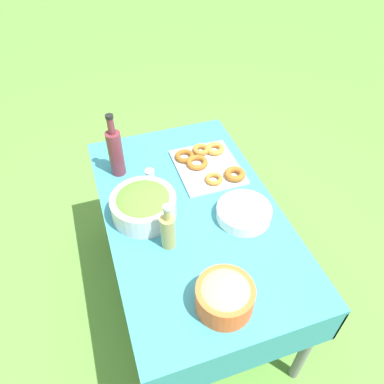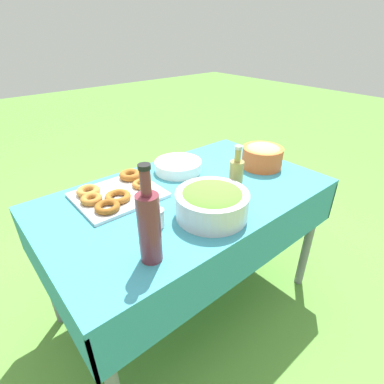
{
  "view_description": "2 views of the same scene",
  "coord_description": "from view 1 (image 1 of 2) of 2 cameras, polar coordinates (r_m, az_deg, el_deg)",
  "views": [
    {
      "loc": [
        -1.18,
        0.4,
        2.1
      ],
      "look_at": [
        0.03,
        -0.01,
        0.85
      ],
      "focal_mm": 35.0,
      "sensor_mm": 36.0,
      "label": 1
    },
    {
      "loc": [
        0.81,
        0.99,
        1.48
      ],
      "look_at": [
        0.01,
        0.05,
        0.78
      ],
      "focal_mm": 28.0,
      "sensor_mm": 36.0,
      "label": 2
    }
  ],
  "objects": [
    {
      "name": "salt_shaker",
      "position": [
        1.97,
        -6.42,
        2.4
      ],
      "size": [
        0.05,
        0.05,
        0.08
      ],
      "color": "white",
      "rests_on": "picnic_table"
    },
    {
      "name": "wine_bottle",
      "position": [
        1.99,
        -11.58,
        6.07
      ],
      "size": [
        0.08,
        0.08,
        0.36
      ],
      "color": "maroon",
      "rests_on": "picnic_table"
    },
    {
      "name": "pasta_bowl",
      "position": [
        1.48,
        5.04,
        -15.44
      ],
      "size": [
        0.23,
        0.23,
        0.14
      ],
      "color": "#E05B28",
      "rests_on": "picnic_table"
    },
    {
      "name": "olive_oil_bottle",
      "position": [
        1.63,
        -3.68,
        -5.87
      ],
      "size": [
        0.07,
        0.07,
        0.25
      ],
      "color": "#998E4C",
      "rests_on": "picnic_table"
    },
    {
      "name": "donut_platter",
      "position": [
        2.06,
        2.44,
        4.3
      ],
      "size": [
        0.39,
        0.34,
        0.05
      ],
      "color": "silver",
      "rests_on": "picnic_table"
    },
    {
      "name": "ground_plane",
      "position": [
        2.44,
        -0.03,
        -14.93
      ],
      "size": [
        14.0,
        14.0,
        0.0
      ],
      "primitive_type": "plane",
      "color": "#568C38"
    },
    {
      "name": "picnic_table",
      "position": [
        1.91,
        -0.04,
        -4.88
      ],
      "size": [
        1.4,
        0.84,
        0.75
      ],
      "color": "teal",
      "rests_on": "ground_plane"
    },
    {
      "name": "salad_bowl",
      "position": [
        1.78,
        -7.4,
        -1.89
      ],
      "size": [
        0.31,
        0.31,
        0.13
      ],
      "color": "silver",
      "rests_on": "picnic_table"
    },
    {
      "name": "plate_stack",
      "position": [
        1.8,
        7.9,
        -3.14
      ],
      "size": [
        0.26,
        0.26,
        0.06
      ],
      "color": "white",
      "rests_on": "picnic_table"
    }
  ]
}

